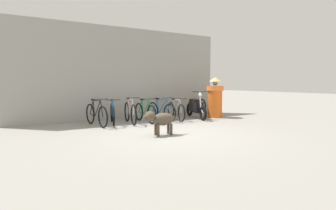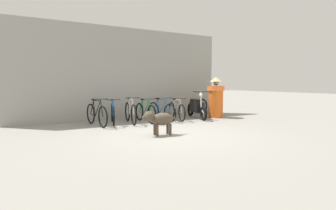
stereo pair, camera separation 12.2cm
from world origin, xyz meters
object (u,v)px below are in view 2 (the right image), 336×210
(bicycle_1, at_px, (113,114))
(bicycle_2, at_px, (130,113))
(bicycle_0, at_px, (96,114))
(bicycle_3, at_px, (145,112))
(stray_dog, at_px, (159,119))
(person_in_robes, at_px, (216,98))
(bicycle_5, at_px, (177,111))
(bicycle_4, at_px, (161,111))
(motorcycle, at_px, (197,108))
(spare_tire_left, at_px, (203,106))

(bicycle_1, distance_m, bicycle_2, 0.58)
(bicycle_0, xyz_separation_m, bicycle_3, (1.64, -0.07, -0.02))
(bicycle_2, bearing_deg, bicycle_1, -94.50)
(stray_dog, height_order, person_in_robes, person_in_robes)
(bicycle_5, relative_size, stray_dog, 1.49)
(bicycle_0, bearing_deg, bicycle_3, 80.16)
(bicycle_3, distance_m, bicycle_4, 0.65)
(motorcycle, relative_size, person_in_robes, 1.18)
(bicycle_2, bearing_deg, person_in_robes, 94.93)
(bicycle_2, height_order, stray_dog, bicycle_2)
(bicycle_4, xyz_separation_m, motorcycle, (1.47, -0.08, 0.06))
(bicycle_2, distance_m, spare_tire_left, 3.84)
(bicycle_0, height_order, bicycle_5, bicycle_0)
(bicycle_5, bearing_deg, spare_tire_left, 127.81)
(bicycle_0, bearing_deg, bicycle_2, 80.55)
(bicycle_0, xyz_separation_m, bicycle_5, (2.89, -0.08, -0.03))
(bicycle_3, distance_m, spare_tire_left, 3.34)
(bicycle_0, xyz_separation_m, bicycle_4, (2.29, -0.03, -0.01))
(bicycle_3, xyz_separation_m, person_in_robes, (2.92, -0.19, 0.44))
(bicycle_0, relative_size, stray_dog, 1.54)
(bicycle_2, bearing_deg, bicycle_4, 99.05)
(bicycle_0, height_order, person_in_robes, person_in_robes)
(bicycle_1, height_order, bicycle_2, bicycle_2)
(bicycle_1, distance_m, bicycle_5, 2.34)
(bicycle_1, relative_size, bicycle_2, 1.01)
(bicycle_5, relative_size, motorcycle, 0.88)
(bicycle_4, height_order, stray_dog, bicycle_4)
(bicycle_4, bearing_deg, stray_dog, -38.48)
(spare_tire_left, bearing_deg, bicycle_2, -165.21)
(person_in_robes, bearing_deg, bicycle_4, 6.20)
(bicycle_1, bearing_deg, bicycle_4, 100.41)
(bicycle_4, relative_size, stray_dog, 1.46)
(bicycle_1, height_order, person_in_robes, person_in_robes)
(bicycle_4, bearing_deg, bicycle_5, 75.68)
(bicycle_3, distance_m, bicycle_5, 1.25)
(bicycle_2, distance_m, bicycle_3, 0.53)
(bicycle_5, bearing_deg, person_in_robes, 94.01)
(bicycle_3, height_order, bicycle_5, bicycle_3)
(motorcycle, bearing_deg, bicycle_2, -77.76)
(bicycle_4, distance_m, person_in_robes, 2.33)
(bicycle_1, xyz_separation_m, bicycle_4, (1.74, -0.12, -0.00))
(bicycle_1, bearing_deg, stray_dog, 25.52)
(bicycle_4, relative_size, bicycle_5, 0.98)
(bicycle_4, xyz_separation_m, stray_dog, (-1.26, -2.29, 0.08))
(bicycle_2, xyz_separation_m, spare_tire_left, (3.71, 0.98, -0.03))
(bicycle_5, relative_size, spare_tire_left, 2.48)
(bicycle_5, bearing_deg, bicycle_4, -84.67)
(person_in_robes, bearing_deg, bicycle_5, 5.85)
(stray_dog, relative_size, person_in_robes, 0.69)
(stray_dog, bearing_deg, bicycle_4, -114.23)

